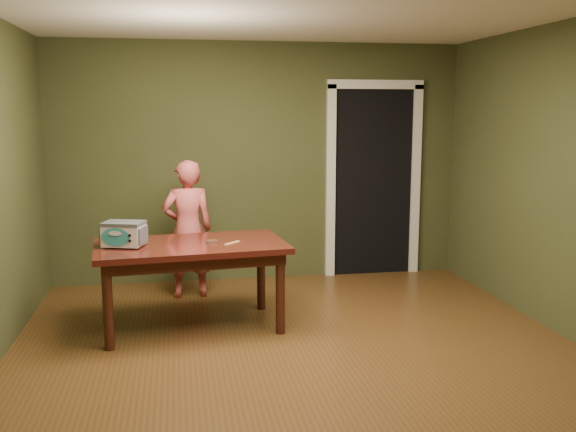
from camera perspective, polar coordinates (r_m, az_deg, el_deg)
The scene contains 8 objects.
floor at distance 4.94m, azimuth 1.38°, elevation -12.86°, with size 5.00×5.00×0.00m, color #573818.
room_shell at distance 4.58m, azimuth 1.46°, elevation 7.32°, with size 4.52×5.02×2.61m.
doorway at distance 7.64m, azimuth 6.90°, elevation 3.21°, with size 1.10×0.66×2.25m.
dining_table at distance 5.56m, azimuth -8.64°, elevation -3.41°, with size 1.68×1.06×0.75m.
toy_oven at distance 5.48m, azimuth -14.39°, elevation -1.49°, with size 0.39×0.31×0.21m.
baking_pan at distance 5.53m, azimuth -6.76°, elevation -2.25°, with size 0.10×0.10×0.02m.
spatula at distance 5.49m, azimuth -4.98°, elevation -2.40°, with size 0.18×0.03×0.01m, color #E2D362.
child at distance 6.49m, azimuth -8.90°, elevation -1.17°, with size 0.51×0.33×1.39m, color #D65958.
Camera 1 is at (-0.90, -4.48, 1.88)m, focal length 40.00 mm.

